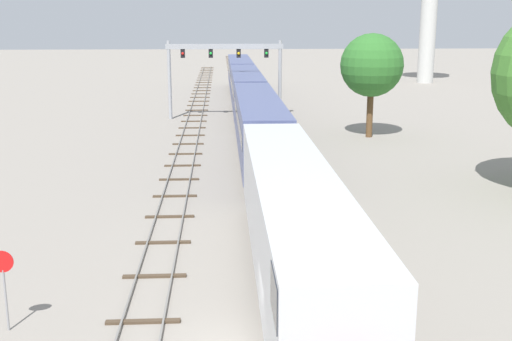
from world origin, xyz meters
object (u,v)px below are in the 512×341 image
signal_gantry (225,62)px  trackside_tree_mid (372,66)px  passenger_train (251,106)px  stop_sign (4,279)px

signal_gantry → trackside_tree_mid: (12.70, -11.38, 0.39)m
passenger_train → signal_gantry: size_ratio=7.40×
passenger_train → signal_gantry: 10.37m
passenger_train → stop_sign: size_ratio=31.08×
signal_gantry → stop_sign: signal_gantry is taller
passenger_train → signal_gantry: (-2.25, 9.57, 3.31)m
signal_gantry → stop_sign: size_ratio=4.20×
passenger_train → trackside_tree_mid: size_ratio=9.85×
signal_gantry → trackside_tree_mid: 17.05m
signal_gantry → stop_sign: (-7.75, -46.29, -4.04)m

